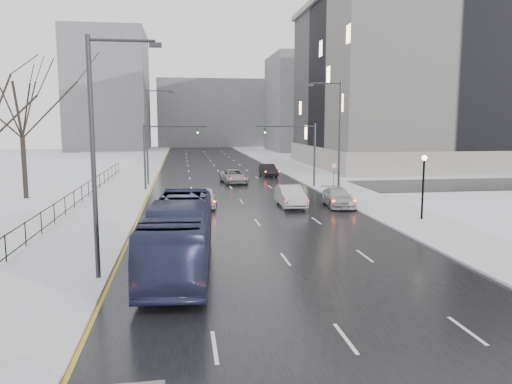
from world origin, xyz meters
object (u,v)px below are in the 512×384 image
streetlight_r_mid (337,134)px  sedan_center_near (205,197)px  streetlight_l_near (99,147)px  sedan_right_near (290,196)px  sedan_right_distant (268,170)px  sedan_right_far (338,197)px  mast_signal_left (156,148)px  lamppost_r_mid (423,178)px  tree_park_e (26,199)px  no_uturn_sign (334,169)px  streetlight_l_far (149,132)px  sedan_right_cross (234,176)px  bus (180,235)px  mast_signal_right (304,147)px

streetlight_r_mid → sedan_center_near: bearing=-168.4°
streetlight_l_near → sedan_right_near: bearing=55.4°
sedan_right_distant → sedan_center_near: bearing=-115.6°
streetlight_l_near → sedan_right_far: (15.36, 16.41, -4.87)m
mast_signal_left → sedan_center_near: size_ratio=1.45×
lamppost_r_mid → sedan_right_far: (-3.80, 6.41, -2.20)m
tree_park_e → streetlight_l_near: size_ratio=1.35×
sedan_center_near → sedan_right_far: (10.33, -1.28, -0.06)m
no_uturn_sign → sedan_right_far: no_uturn_sign is taller
streetlight_l_far → tree_park_e: bearing=-141.4°
lamppost_r_mid → streetlight_r_mid: bearing=105.8°
sedan_center_near → sedan_right_far: size_ratio=0.92×
sedan_center_near → no_uturn_sign: bearing=33.0°
streetlight_r_mid → sedan_right_cross: size_ratio=1.90×
no_uturn_sign → sedan_center_near: no_uturn_sign is taller
bus → sedan_right_far: bus is taller
lamppost_r_mid → bus: lamppost_r_mid is taller
streetlight_l_far → sedan_right_cross: streetlight_l_far is taller
streetlight_r_mid → sedan_center_near: 12.50m
streetlight_l_near → no_uturn_sign: size_ratio=3.70×
tree_park_e → mast_signal_left: (10.87, 4.00, 4.11)m
sedan_right_cross → sedan_right_distant: sedan_right_cross is taller
sedan_right_distant → mast_signal_right: bearing=-84.9°
no_uturn_sign → sedan_right_cross: bearing=133.6°
streetlight_l_far → lamppost_r_mid: (19.17, -22.00, -2.67)m
no_uturn_sign → sedan_right_distant: size_ratio=0.61×
no_uturn_sign → sedan_right_near: (-5.70, -7.12, -1.43)m
sedan_right_cross → streetlight_l_far: bearing=179.8°
sedan_right_far → sedan_right_distant: sedan_right_distant is taller
sedan_center_near → mast_signal_left: bearing=118.1°
streetlight_r_mid → sedan_right_cross: streetlight_r_mid is taller
tree_park_e → sedan_center_near: tree_park_e is taller
streetlight_r_mid → streetlight_l_far: 20.27m
bus → sedan_right_near: bearing=65.7°
streetlight_r_mid → sedan_right_far: (-0.97, -3.59, -4.87)m
mast_signal_left → sedan_right_cross: (8.03, 4.92, -3.33)m
streetlight_l_far → sedan_center_near: size_ratio=2.23×
sedan_center_near → tree_park_e: bearing=163.2°
streetlight_l_near → sedan_right_cross: (8.87, 32.92, -4.85)m
streetlight_r_mid → sedan_right_near: streetlight_r_mid is taller
lamppost_r_mid → sedan_right_far: bearing=120.7°
streetlight_l_near → mast_signal_right: size_ratio=1.54×
streetlight_l_near → sedan_center_near: 19.01m
no_uturn_sign → bus: 26.86m
lamppost_r_mid → streetlight_l_near: bearing=-152.4°
streetlight_l_far → sedan_right_cross: 10.15m
sedan_center_near → sedan_right_distant: size_ratio=1.01×
streetlight_l_near → sedan_right_cross: size_ratio=1.90×
sedan_right_distant → streetlight_r_mid: bearing=-86.0°
streetlight_l_far → mast_signal_right: 16.07m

